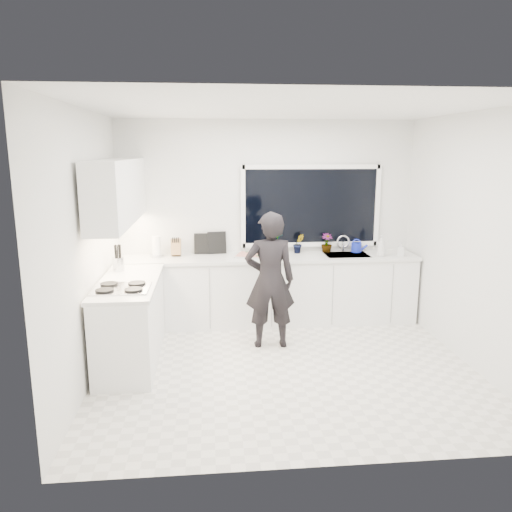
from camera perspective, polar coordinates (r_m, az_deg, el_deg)
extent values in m
cube|color=beige|center=(5.54, 3.35, -12.63)|extent=(4.00, 3.50, 0.02)
cube|color=white|center=(6.85, 1.24, 4.05)|extent=(4.00, 0.02, 2.70)
cube|color=white|center=(5.21, -18.87, 0.86)|extent=(0.02, 3.50, 2.70)
cube|color=white|center=(5.79, 23.60, 1.56)|extent=(0.02, 3.50, 2.70)
cube|color=white|center=(5.06, 3.74, 16.65)|extent=(4.00, 3.50, 0.02)
cube|color=black|center=(6.89, 6.28, 5.70)|extent=(1.80, 0.02, 1.00)
cube|color=white|center=(6.74, 1.52, -4.01)|extent=(3.92, 0.58, 0.88)
cube|color=white|center=(5.71, -14.10, -7.37)|extent=(0.58, 1.60, 0.88)
cube|color=silver|center=(6.61, 1.55, -0.20)|extent=(3.94, 0.62, 0.04)
cube|color=silver|center=(5.58, -14.34, -2.90)|extent=(0.62, 1.60, 0.04)
cube|color=white|center=(5.78, -15.50, 7.12)|extent=(0.34, 2.10, 0.70)
cube|color=silver|center=(6.84, 10.31, -0.25)|extent=(0.58, 0.42, 0.14)
cylinder|color=silver|center=(6.99, 9.92, 1.38)|extent=(0.03, 0.03, 0.22)
cube|color=black|center=(5.24, -15.15, -3.52)|extent=(0.56, 0.48, 0.03)
imported|color=black|center=(5.84, 1.60, -2.78)|extent=(0.59, 0.39, 1.62)
cube|color=#B2B2B7|center=(6.57, -0.23, 0.02)|extent=(0.55, 0.47, 0.03)
cube|color=#B41819|center=(6.56, -0.23, 0.17)|extent=(0.50, 0.42, 0.01)
cylinder|color=#1323B2|center=(7.01, 11.39, 0.98)|extent=(0.17, 0.17, 0.13)
cylinder|color=white|center=(6.68, -11.29, 1.00)|extent=(0.11, 0.11, 0.26)
cube|color=olive|center=(6.70, -9.13, 0.94)|extent=(0.13, 0.10, 0.22)
cylinder|color=#AFAFB3|center=(6.01, -15.45, -0.90)|extent=(0.15, 0.15, 0.16)
cube|color=black|center=(6.78, -6.15, 1.42)|extent=(0.22, 0.03, 0.28)
cube|color=black|center=(6.78, -4.49, 1.53)|extent=(0.25, 0.05, 0.30)
imported|color=#26662D|center=(6.76, 2.46, 1.50)|extent=(0.19, 0.16, 0.29)
imported|color=#26662D|center=(6.81, 4.88, 1.43)|extent=(0.16, 0.13, 0.27)
imported|color=#26662D|center=(6.89, 8.08, 1.47)|extent=(0.16, 0.16, 0.26)
imported|color=#D8BF66|center=(6.79, 14.15, 1.14)|extent=(0.13, 0.13, 0.28)
imported|color=#D8BF66|center=(6.89, 16.25, 0.77)|extent=(0.11, 0.11, 0.19)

